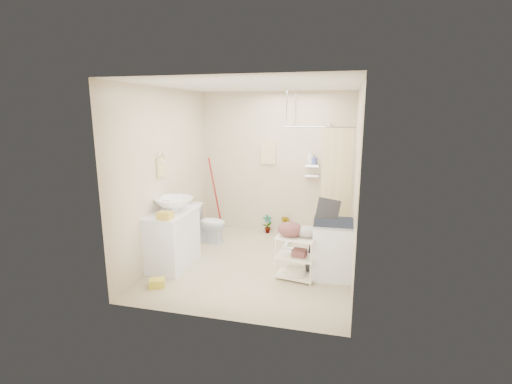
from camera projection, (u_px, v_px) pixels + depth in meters
The scene contains 23 objects.
floor at pixel (255, 263), 5.61m from camera, with size 3.20×3.20×0.00m, color #BAAF8C.
ceiling at pixel (255, 85), 5.06m from camera, with size 2.80×3.20×0.04m, color silver.
wall_back at pixel (276, 164), 6.85m from camera, with size 2.80×0.04×2.60m, color beige.
wall_front at pixel (218, 206), 3.82m from camera, with size 2.80×0.04×2.60m, color beige.
wall_left at pixel (167, 175), 5.67m from camera, with size 0.04×3.20×2.60m, color beige.
wall_right at pixel (356, 183), 5.01m from camera, with size 0.04×3.20×2.60m, color beige.
vanity at pixel (173, 239), 5.45m from camera, with size 0.52×0.93×0.82m, color silver.
sink at pixel (174, 204), 5.42m from camera, with size 0.56×0.56×0.19m, color white.
counter_basket at pixel (165, 216), 5.00m from camera, with size 0.19×0.15×0.10m, color gold.
floor_basket at pixel (157, 281), 4.84m from camera, with size 0.28×0.22×0.15m, color gold.
toilet at pixel (208, 223), 6.49m from camera, with size 0.37×0.65×0.66m, color silver.
mop at pixel (213, 194), 7.13m from camera, with size 0.13×0.13×1.40m, color maroon, non-canonical shape.
potted_plant_a at pixel (267, 224), 6.96m from camera, with size 0.18×0.12×0.35m, color brown.
potted_plant_b at pixel (286, 225), 6.88m from camera, with size 0.20×0.16×0.36m, color #9C5735.
hanging_towel at pixel (268, 153), 6.83m from camera, with size 0.28×0.03×0.42m, color beige.
towel_ring at pixel (161, 166), 5.43m from camera, with size 0.04×0.22×0.34m, color #D6C67C, non-canonical shape.
tp_holder at pixel (172, 211), 5.83m from camera, with size 0.08×0.12×0.14m, color white, non-canonical shape.
shower at pixel (320, 185), 6.18m from camera, with size 1.10×1.10×2.10m, color silver, non-canonical shape.
shampoo_bottle_a at pixel (310, 158), 6.59m from camera, with size 0.09×0.09×0.24m, color white.
shampoo_bottle_b at pixel (314, 160), 6.59m from camera, with size 0.08×0.08×0.17m, color #434F94.
washing_machine at pixel (332, 249), 5.11m from camera, with size 0.54×0.55×0.78m, color silver.
laundry_rack at pixel (296, 254), 5.02m from camera, with size 0.53×0.31×0.72m, color white, non-canonical shape.
ironing_board at pixel (323, 236), 5.16m from camera, with size 0.31×0.09×1.10m, color black, non-canonical shape.
Camera 1 is at (1.28, -5.10, 2.26)m, focal length 26.00 mm.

